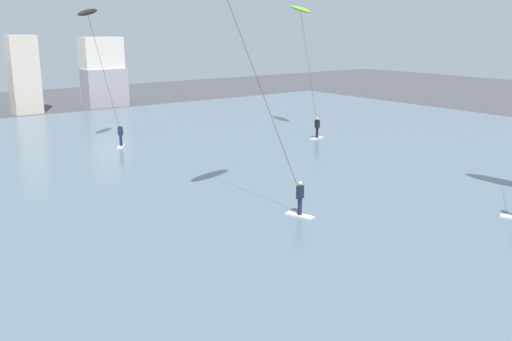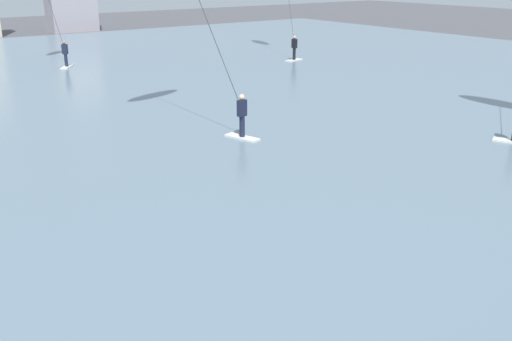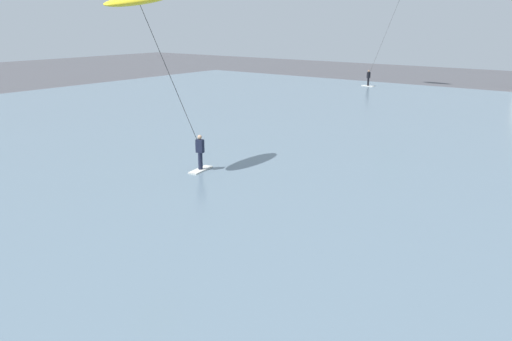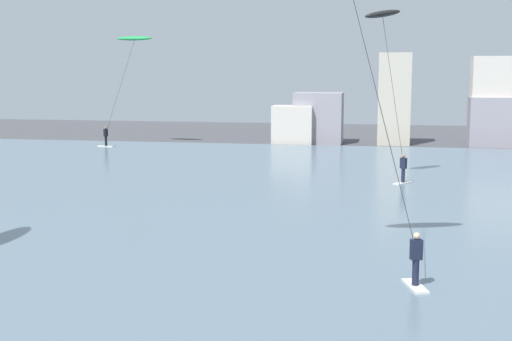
% 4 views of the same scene
% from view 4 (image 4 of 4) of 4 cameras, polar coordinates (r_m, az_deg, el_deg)
% --- Properties ---
extents(water_bay, '(84.00, 52.00, 0.10)m').
position_cam_4_polar(water_bay, '(34.38, 1.14, -2.67)').
color(water_bay, slate).
rests_on(water_bay, ground).
extents(far_shore_buildings, '(20.80, 4.18, 7.74)m').
position_cam_4_polar(far_shore_buildings, '(62.11, 12.79, 4.65)').
color(far_shore_buildings, beige).
rests_on(far_shore_buildings, ground).
extents(kitesurfer_green, '(4.15, 3.65, 9.04)m').
position_cam_4_polar(kitesurfer_green, '(61.17, -9.83, 9.62)').
color(kitesurfer_green, silver).
rests_on(kitesurfer_green, water_bay).
extents(kitesurfer_black, '(3.16, 3.04, 9.78)m').
position_cam_4_polar(kitesurfer_black, '(41.44, 10.25, 10.47)').
color(kitesurfer_black, silver).
rests_on(kitesurfer_black, water_bay).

